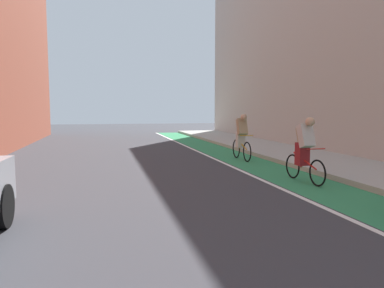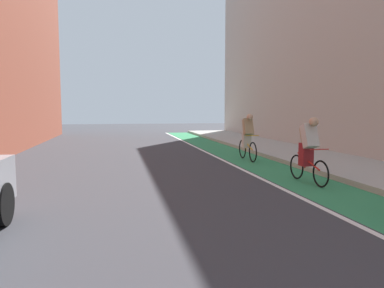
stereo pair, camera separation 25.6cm
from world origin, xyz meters
TOP-DOWN VIEW (x-y plane):
  - ground_plane at (0.00, 12.92)m, footprint 74.43×74.43m
  - bike_lane_paint at (3.68, 14.92)m, footprint 1.60×33.83m
  - lane_divider_stripe at (2.78, 14.92)m, footprint 0.12×33.83m
  - sidewalk_right at (5.96, 14.92)m, footprint 2.96×33.83m
  - cyclist_trailing at (3.67, 12.20)m, footprint 0.48×1.68m
  - cyclist_far at (3.63, 16.27)m, footprint 0.48×1.74m

SIDE VIEW (x-z plane):
  - ground_plane at x=0.00m, z-range 0.00..0.00m
  - bike_lane_paint at x=3.68m, z-range 0.00..0.00m
  - lane_divider_stripe at x=2.78m, z-range 0.00..0.00m
  - sidewalk_right at x=5.96m, z-range 0.00..0.14m
  - cyclist_far at x=3.63m, z-range 0.00..1.62m
  - cyclist_trailing at x=3.67m, z-range 0.05..1.64m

